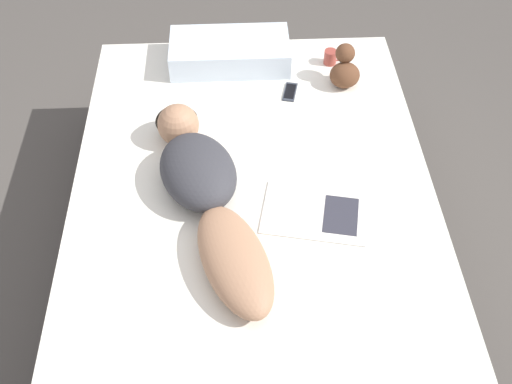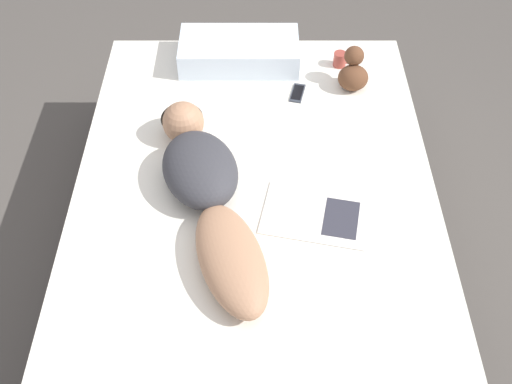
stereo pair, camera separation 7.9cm
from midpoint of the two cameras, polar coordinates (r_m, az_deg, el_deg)
The scene contains 8 objects.
ground_plane at distance 3.27m, azimuth 0.51°, elevation -5.30°, with size 12.00×12.00×0.00m, color #4C4742.
bed at distance 3.05m, azimuth 0.55°, elevation -2.14°, with size 1.74×2.24×0.58m.
person at distance 2.66m, azimuth -4.05°, elevation 0.55°, with size 0.60×1.26×0.20m.
open_magazine at distance 2.68m, azimuth 6.51°, elevation -2.19°, with size 0.52×0.40×0.01m.
coffee_mug at distance 3.47m, azimuth 8.57°, elevation 12.41°, with size 0.10×0.07×0.08m.
cell_phone at distance 3.27m, azimuth 4.56°, elevation 9.38°, with size 0.10×0.16×0.01m.
plush_toy at distance 3.30m, azimuth 9.83°, elevation 11.19°, with size 0.16×0.18×0.22m.
pillow at distance 3.44m, azimuth -1.05°, elevation 13.23°, with size 0.66×0.34×0.15m.
Camera 2 is at (0.01, -1.93, 2.64)m, focal length 42.00 mm.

